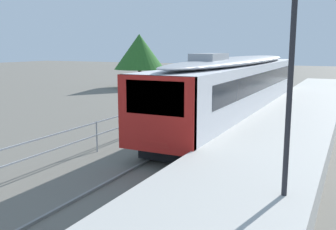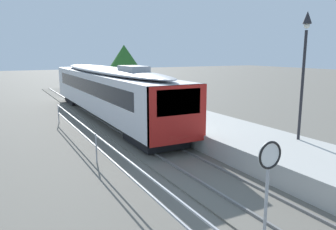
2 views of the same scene
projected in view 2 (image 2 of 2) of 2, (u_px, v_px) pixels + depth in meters
ground_plane at (97, 155)px, 15.06m from camera, size 160.00×160.00×0.00m
track_rails at (156, 146)px, 16.43m from camera, size 3.20×60.00×0.14m
commuter_train at (107, 88)px, 22.84m from camera, size 2.82×20.43×3.74m
station_platform at (210, 130)px, 17.84m from camera, size 3.90×60.00×0.90m
platform_lamp_mid_platform at (305, 52)px, 13.58m from camera, size 0.34×0.34×5.35m
speed_limit_sign at (269, 172)px, 6.93m from camera, size 0.61×0.10×2.81m
tree_behind_carpark at (124, 60)px, 39.91m from camera, size 5.01×5.01×5.52m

